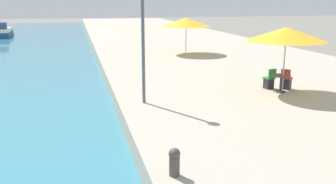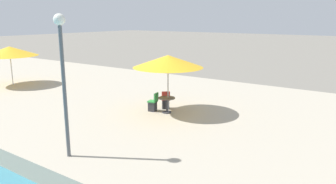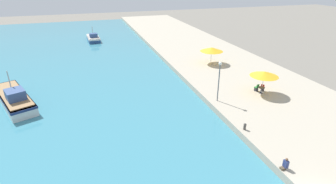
# 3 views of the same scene
# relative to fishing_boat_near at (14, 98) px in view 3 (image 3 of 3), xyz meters

# --- Properties ---
(quay_promenade) EXTENTS (16.00, 90.00, 0.73)m
(quay_promenade) POSITION_rel_fishing_boat_near_xyz_m (28.97, 14.15, -0.47)
(quay_promenade) COLOR #B2A893
(quay_promenade) RESTS_ON ground_plane
(fishing_boat_near) EXTENTS (6.19, 10.03, 4.01)m
(fishing_boat_near) POSITION_rel_fishing_boat_near_xyz_m (0.00, 0.00, 0.00)
(fishing_boat_near) COLOR silver
(fishing_boat_near) RESTS_ON water_basin
(fishing_boat_mid) EXTENTS (2.81, 6.57, 3.19)m
(fishing_boat_mid) POSITION_rel_fishing_boat_near_xyz_m (10.38, 29.85, -0.16)
(fishing_boat_mid) COLOR navy
(fishing_boat_mid) RESTS_ON water_basin
(cafe_umbrella_pink) EXTENTS (3.28, 3.28, 2.75)m
(cafe_umbrella_pink) POSITION_rel_fishing_boat_near_xyz_m (27.96, -7.27, 2.35)
(cafe_umbrella_pink) COLOR #B7B7B7
(cafe_umbrella_pink) RESTS_ON quay_promenade
(cafe_umbrella_white) EXTENTS (3.58, 3.58, 2.59)m
(cafe_umbrella_white) POSITION_rel_fishing_boat_near_xyz_m (27.32, 5.07, 2.16)
(cafe_umbrella_white) COLOR #B7B7B7
(cafe_umbrella_white) RESTS_ON quay_promenade
(cafe_table) EXTENTS (0.80, 0.80, 0.74)m
(cafe_table) POSITION_rel_fishing_boat_near_xyz_m (27.89, -7.25, 0.43)
(cafe_table) COLOR #333338
(cafe_table) RESTS_ON quay_promenade
(cafe_chair_left) EXTENTS (0.59, 0.58, 0.91)m
(cafe_chair_left) POSITION_rel_fishing_boat_near_xyz_m (28.44, -6.79, 0.22)
(cafe_chair_left) COLOR #2D2D33
(cafe_chair_left) RESTS_ON quay_promenade
(cafe_chair_right) EXTENTS (0.48, 0.50, 0.91)m
(cafe_chair_right) POSITION_rel_fishing_boat_near_xyz_m (27.73, -6.54, 0.22)
(cafe_chair_right) COLOR #2D2D33
(cafe_chair_right) RESTS_ON quay_promenade
(person_at_quay) EXTENTS (0.51, 0.36, 0.93)m
(person_at_quay) POSITION_rel_fishing_boat_near_xyz_m (21.36, -19.23, 0.30)
(person_at_quay) COLOR brown
(person_at_quay) RESTS_ON quay_promenade
(mooring_bollard) EXTENTS (0.26, 0.26, 0.65)m
(mooring_bollard) POSITION_rel_fishing_boat_near_xyz_m (21.52, -13.71, 0.24)
(mooring_bollard) COLOR #4C4742
(mooring_bollard) RESTS_ON quay_promenade
(lamppost) EXTENTS (0.36, 0.36, 4.56)m
(lamppost) POSITION_rel_fishing_boat_near_xyz_m (21.94, -7.53, 2.99)
(lamppost) COLOR #565B60
(lamppost) RESTS_ON quay_promenade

